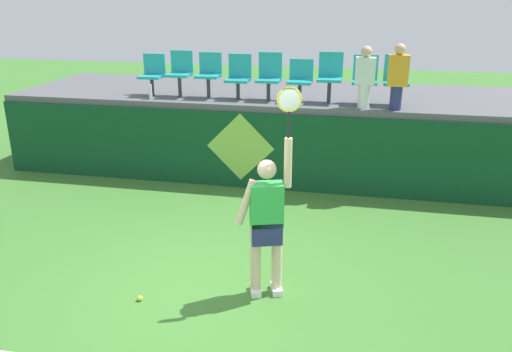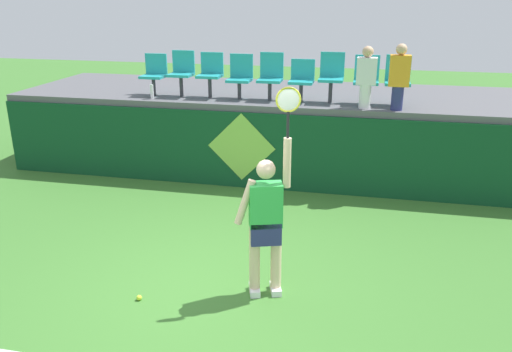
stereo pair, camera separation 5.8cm
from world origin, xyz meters
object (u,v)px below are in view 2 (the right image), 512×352
object	(u,v)px
water_bottle	(152,92)
stadium_chair_5	(302,78)
stadium_chair_0	(154,72)
spectator_0	(366,76)
stadium_chair_4	(271,75)
stadium_chair_8	(398,78)
tennis_ball	(139,298)
stadium_chair_6	(332,75)
stadium_chair_2	(211,72)
stadium_chair_7	(366,77)
spectator_1	(399,76)
stadium_chair_1	(182,71)
tennis_player	(266,220)
stadium_chair_3	(240,75)

from	to	relation	value
water_bottle	stadium_chair_5	xyz separation A→B (m)	(2.80, 0.42, 0.28)
stadium_chair_0	stadium_chair_5	size ratio (longest dim) A/B	1.04
stadium_chair_0	spectator_0	distance (m)	4.08
stadium_chair_4	stadium_chair_8	distance (m)	2.30
tennis_ball	stadium_chair_8	bearing A→B (deg)	57.10
stadium_chair_4	stadium_chair_6	world-z (taller)	stadium_chair_6
tennis_ball	stadium_chair_5	size ratio (longest dim) A/B	0.09
stadium_chair_2	stadium_chair_5	size ratio (longest dim) A/B	1.11
stadium_chair_4	stadium_chair_5	xyz separation A→B (m)	(0.59, -0.01, -0.04)
stadium_chair_4	stadium_chair_7	xyz separation A→B (m)	(1.75, -0.00, 0.01)
spectator_0	spectator_1	world-z (taller)	spectator_1
stadium_chair_4	spectator_0	distance (m)	1.80
tennis_ball	stadium_chair_1	xyz separation A→B (m)	(-1.03, 4.64, 2.01)
tennis_player	spectator_0	bearing A→B (deg)	74.90
tennis_ball	stadium_chair_6	size ratio (longest dim) A/B	0.07
tennis_player	tennis_ball	world-z (taller)	tennis_player
stadium_chair_1	stadium_chair_5	bearing A→B (deg)	-0.11
spectator_0	stadium_chair_4	bearing A→B (deg)	166.90
stadium_chair_4	stadium_chair_5	world-z (taller)	stadium_chair_4
tennis_ball	stadium_chair_3	bearing A→B (deg)	88.46
tennis_ball	stadium_chair_2	distance (m)	5.07
stadium_chair_1	stadium_chair_8	bearing A→B (deg)	0.06
stadium_chair_3	stadium_chair_7	size ratio (longest dim) A/B	0.96
stadium_chair_1	stadium_chair_4	bearing A→B (deg)	0.21
stadium_chair_0	stadium_chair_4	distance (m)	2.31
tennis_player	stadium_chair_4	bearing A→B (deg)	100.07
stadium_chair_0	stadium_chair_8	size ratio (longest dim) A/B	0.90
stadium_chair_5	tennis_ball	bearing A→B (deg)	-105.62
tennis_player	spectator_0	xyz separation A→B (m)	(1.01, 3.75, 1.14)
stadium_chair_5	stadium_chair_3	bearing A→B (deg)	179.57
stadium_chair_8	spectator_1	distance (m)	0.46
stadium_chair_1	stadium_chair_8	world-z (taller)	stadium_chair_8
stadium_chair_6	stadium_chair_7	world-z (taller)	stadium_chair_6
stadium_chair_0	spectator_0	world-z (taller)	spectator_0
stadium_chair_4	stadium_chair_0	bearing A→B (deg)	-179.80
stadium_chair_3	stadium_chair_8	distance (m)	2.88
stadium_chair_4	stadium_chair_6	xyz separation A→B (m)	(1.13, -0.00, 0.04)
tennis_ball	stadium_chair_7	distance (m)	5.62
stadium_chair_7	stadium_chair_4	bearing A→B (deg)	179.87
stadium_chair_4	spectator_0	size ratio (longest dim) A/B	0.81
stadium_chair_1	stadium_chair_6	world-z (taller)	stadium_chair_6
tennis_ball	stadium_chair_1	size ratio (longest dim) A/B	0.08
tennis_player	spectator_0	size ratio (longest dim) A/B	2.38
stadium_chair_7	spectator_1	xyz separation A→B (m)	(0.55, -0.44, 0.10)
stadium_chair_0	stadium_chair_3	bearing A→B (deg)	0.19
stadium_chair_0	stadium_chair_8	xyz separation A→B (m)	(4.61, 0.01, 0.05)
tennis_ball	stadium_chair_6	distance (m)	5.39
tennis_ball	stadium_chair_0	size ratio (longest dim) A/B	0.08
stadium_chair_1	spectator_0	distance (m)	3.52
tennis_player	spectator_0	distance (m)	4.05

